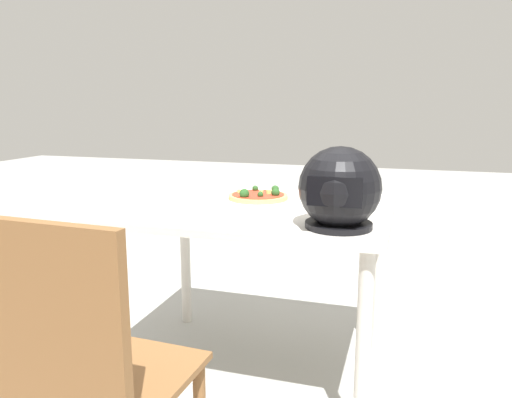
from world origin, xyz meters
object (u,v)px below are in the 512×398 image
Objects in this scene: pizza at (258,196)px; chair_far at (86,372)px; dining_table at (254,227)px; motorcycle_helmet at (340,189)px.

chair_far reaches higher than pizza.
dining_table is 1.21× the size of chair_far.
dining_table is 3.97× the size of motorcycle_helmet.
pizza is at bearing -41.85° from motorcycle_helmet.
pizza reaches higher than dining_table.
chair_far reaches higher than dining_table.
pizza is 1.09m from chair_far.
dining_table is 0.14m from pizza.
dining_table is 0.98m from chair_far.
pizza is 0.28× the size of chair_far.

